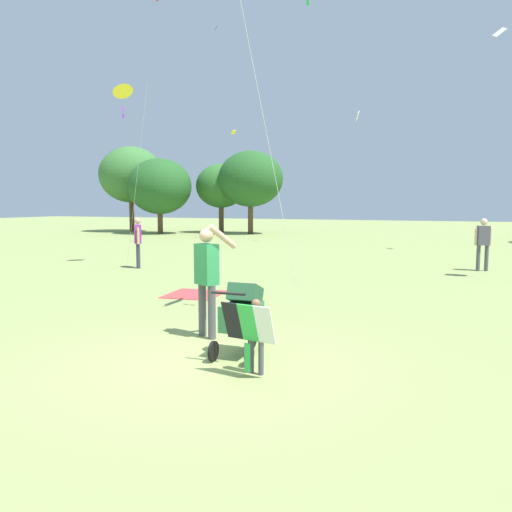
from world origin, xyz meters
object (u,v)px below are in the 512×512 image
(kite_orange_delta, at_px, (123,93))
(person_adult_flyer, at_px, (207,272))
(child_with_butterfly_kite, at_px, (254,329))
(stroller, at_px, (242,313))
(person_red_shirt, at_px, (483,240))
(picnic_blanket, at_px, (195,294))
(person_couple_left, at_px, (138,238))

(kite_orange_delta, bearing_deg, person_adult_flyer, -46.51)
(child_with_butterfly_kite, relative_size, stroller, 0.87)
(person_red_shirt, bearing_deg, picnic_blanket, -130.65)
(child_with_butterfly_kite, distance_m, stroller, 0.85)
(child_with_butterfly_kite, height_order, person_couple_left, person_couple_left)
(person_adult_flyer, height_order, picnic_blanket, person_adult_flyer)
(kite_orange_delta, bearing_deg, stroller, -45.54)
(person_red_shirt, height_order, person_couple_left, person_couple_left)
(person_adult_flyer, xyz_separation_m, person_red_shirt, (4.11, 10.61, -0.07))
(child_with_butterfly_kite, xyz_separation_m, person_red_shirt, (2.71, 12.00, 0.39))
(person_adult_flyer, relative_size, person_couple_left, 1.09)
(child_with_butterfly_kite, relative_size, person_red_shirt, 0.57)
(person_couple_left, bearing_deg, person_red_shirt, 18.92)
(child_with_butterfly_kite, height_order, picnic_blanket, child_with_butterfly_kite)
(person_red_shirt, distance_m, person_couple_left, 11.04)
(picnic_blanket, bearing_deg, kite_orange_delta, 140.09)
(person_adult_flyer, xyz_separation_m, kite_orange_delta, (-7.17, 7.56, 4.75))
(child_with_butterfly_kite, bearing_deg, kite_orange_delta, 133.75)
(child_with_butterfly_kite, xyz_separation_m, kite_orange_delta, (-8.57, 8.95, 5.21))
(stroller, relative_size, person_red_shirt, 0.66)
(person_red_shirt, bearing_deg, stroller, -105.76)
(picnic_blanket, bearing_deg, child_with_butterfly_kite, -53.31)
(kite_orange_delta, distance_m, person_couple_left, 4.92)
(kite_orange_delta, bearing_deg, person_couple_left, -32.14)
(person_adult_flyer, xyz_separation_m, stroller, (0.92, -0.69, -0.44))
(stroller, distance_m, person_couple_left, 10.60)
(child_with_butterfly_kite, distance_m, person_couple_left, 11.44)
(kite_orange_delta, bearing_deg, child_with_butterfly_kite, -46.25)
(stroller, height_order, picnic_blanket, stroller)
(person_red_shirt, distance_m, picnic_blanket, 9.63)
(child_with_butterfly_kite, bearing_deg, person_couple_left, 132.54)
(person_adult_flyer, distance_m, person_couple_left, 9.46)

